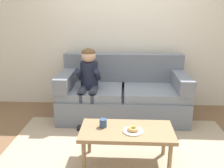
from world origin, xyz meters
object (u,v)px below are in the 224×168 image
at_px(couch, 123,95).
at_px(mug, 103,123).
at_px(toy_controller, 151,140).
at_px(person_child, 89,78).
at_px(donut, 133,129).
at_px(coffee_table, 127,133).

relative_size(couch, mug, 21.34).
height_order(couch, toy_controller, couch).
relative_size(person_child, donut, 9.18).
height_order(mug, toy_controller, mug).
bearing_deg(coffee_table, person_child, 117.53).
bearing_deg(donut, coffee_table, 144.66).
bearing_deg(toy_controller, mug, -146.59).
xyz_separation_m(couch, toy_controller, (0.37, -0.78, -0.32)).
distance_m(person_child, donut, 1.28).
height_order(person_child, donut, person_child).
bearing_deg(person_child, couch, 22.42).
bearing_deg(donut, mug, 163.66).
relative_size(donut, toy_controller, 0.53).
distance_m(coffee_table, toy_controller, 0.67).
bearing_deg(couch, donut, -85.11).
distance_m(coffee_table, donut, 0.11).
relative_size(person_child, mug, 12.24).
bearing_deg(toy_controller, person_child, 143.07).
xyz_separation_m(person_child, toy_controller, (0.87, -0.57, -0.65)).
distance_m(couch, coffee_table, 1.27).
relative_size(couch, coffee_table, 1.95).
bearing_deg(donut, couch, 94.89).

